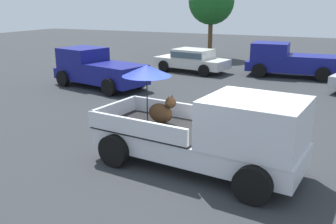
{
  "coord_description": "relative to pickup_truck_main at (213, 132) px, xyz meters",
  "views": [
    {
      "loc": [
        2.99,
        -7.94,
        3.85
      ],
      "look_at": [
        -1.06,
        0.64,
        1.1
      ],
      "focal_mm": 40.04,
      "sensor_mm": 36.0,
      "label": 1
    }
  ],
  "objects": [
    {
      "name": "pickup_truck_red",
      "position": [
        -8.04,
        6.62,
        -0.1
      ],
      "size": [
        5.08,
        2.98,
        1.8
      ],
      "rotation": [
        0.0,
        0.0,
        2.92
      ],
      "color": "black",
      "rests_on": "ground"
    },
    {
      "name": "ground_plane",
      "position": [
        -0.42,
        0.04,
        -0.98
      ],
      "size": [
        80.0,
        80.0,
        0.0
      ],
      "primitive_type": "plane",
      "color": "#2D3033"
    },
    {
      "name": "pickup_truck_far",
      "position": [
        -0.19,
        13.28,
        -0.1
      ],
      "size": [
        4.89,
        2.37,
        1.8
      ],
      "rotation": [
        0.0,
        0.0,
        3.19
      ],
      "color": "black",
      "rests_on": "ground"
    },
    {
      "name": "parked_sedan_near",
      "position": [
        -5.46,
        12.36,
        -0.23
      ],
      "size": [
        4.53,
        2.5,
        1.33
      ],
      "rotation": [
        0.0,
        0.0,
        2.98
      ],
      "color": "black",
      "rests_on": "ground"
    },
    {
      "name": "pickup_truck_main",
      "position": [
        0.0,
        0.0,
        0.0
      ],
      "size": [
        5.21,
        2.67,
        2.38
      ],
      "rotation": [
        0.0,
        0.0,
        -0.1
      ],
      "color": "black",
      "rests_on": "ground"
    },
    {
      "name": "tree_by_lot",
      "position": [
        -6.53,
        18.57,
        3.01
      ],
      "size": [
        3.27,
        3.27,
        5.64
      ],
      "color": "brown",
      "rests_on": "ground"
    }
  ]
}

